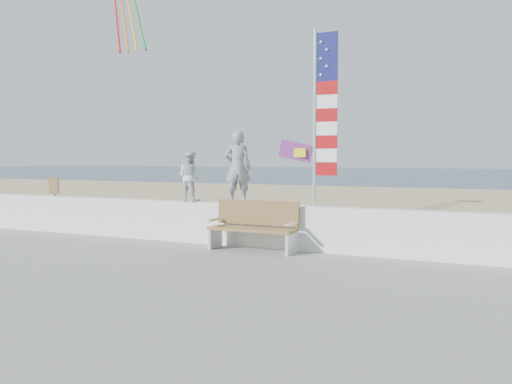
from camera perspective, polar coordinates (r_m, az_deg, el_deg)
ground at (r=9.86m, az=-5.57°, el=-8.41°), size 220.00×220.00×0.00m
sand at (r=18.09m, az=9.18°, el=-2.85°), size 90.00×40.00×0.08m
boardwalk at (r=6.82m, az=-23.50°, el=-13.03°), size 50.00×12.40×0.10m
seawall at (r=11.50m, az=-0.48°, el=-3.50°), size 30.00×0.35×0.90m
adult at (r=11.56m, az=-1.94°, el=2.62°), size 0.66×0.56×1.55m
child at (r=12.16m, az=-6.99°, el=1.64°), size 0.59×0.49×1.12m
bench at (r=10.97m, az=-0.21°, el=-3.54°), size 1.80×0.57×1.00m
flag at (r=10.88m, az=6.86°, el=8.54°), size 0.50×0.08×3.50m
parafoil_kite at (r=14.58m, az=4.31°, el=4.29°), size 0.95×0.44×0.63m
sign at (r=15.13m, az=-20.45°, el=-0.83°), size 0.32×0.07×1.46m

